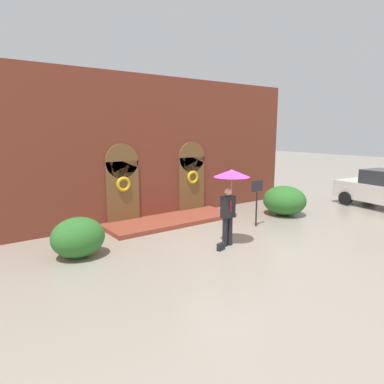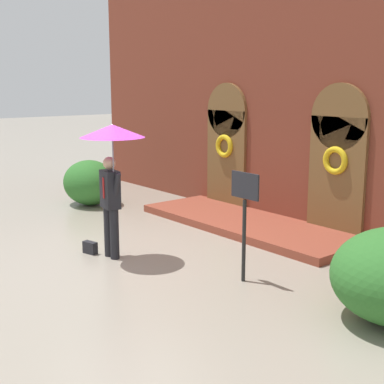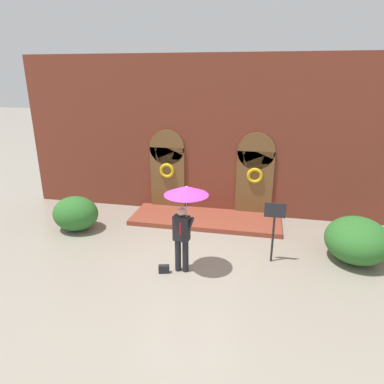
{
  "view_description": "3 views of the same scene",
  "coord_description": "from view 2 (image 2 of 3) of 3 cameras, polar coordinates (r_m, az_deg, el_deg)",
  "views": [
    {
      "loc": [
        -6.97,
        -7.77,
        3.53
      ],
      "look_at": [
        -0.14,
        1.53,
        1.44
      ],
      "focal_mm": 32.0,
      "sensor_mm": 36.0,
      "label": 1
    },
    {
      "loc": [
        7.85,
        -4.89,
        3.03
      ],
      "look_at": [
        0.31,
        1.27,
        1.05
      ],
      "focal_mm": 50.0,
      "sensor_mm": 36.0,
      "label": 2
    },
    {
      "loc": [
        1.78,
        -7.91,
        4.92
      ],
      "look_at": [
        -0.22,
        1.73,
        1.52
      ],
      "focal_mm": 32.0,
      "sensor_mm": 36.0,
      "label": 3
    }
  ],
  "objects": [
    {
      "name": "building_facade",
      "position": [
        11.98,
        9.91,
        9.64
      ],
      "size": [
        14.0,
        2.3,
        5.6
      ],
      "color": "brown",
      "rests_on": "ground"
    },
    {
      "name": "handbag",
      "position": [
        9.91,
        -10.81,
        -5.85
      ],
      "size": [
        0.3,
        0.19,
        0.22
      ],
      "primitive_type": "cube",
      "rotation": [
        0.0,
        0.0,
        0.25
      ],
      "color": "black",
      "rests_on": "ground"
    },
    {
      "name": "shrub_left",
      "position": [
        13.79,
        -10.86,
        1.0
      ],
      "size": [
        1.49,
        1.27,
        1.14
      ],
      "primitive_type": "ellipsoid",
      "color": "#2D6B28",
      "rests_on": "ground"
    },
    {
      "name": "person_with_umbrella",
      "position": [
        9.18,
        -8.54,
        4.38
      ],
      "size": [
        1.1,
        1.1,
        2.36
      ],
      "color": "black",
      "rests_on": "ground"
    },
    {
      "name": "ground_plane",
      "position": [
        9.73,
        -7.02,
        -6.74
      ],
      "size": [
        80.0,
        80.0,
        0.0
      ],
      "primitive_type": "plane",
      "color": "gray"
    },
    {
      "name": "sign_post",
      "position": [
        8.17,
        5.63,
        -1.77
      ],
      "size": [
        0.56,
        0.06,
        1.72
      ],
      "color": "black",
      "rests_on": "ground"
    }
  ]
}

